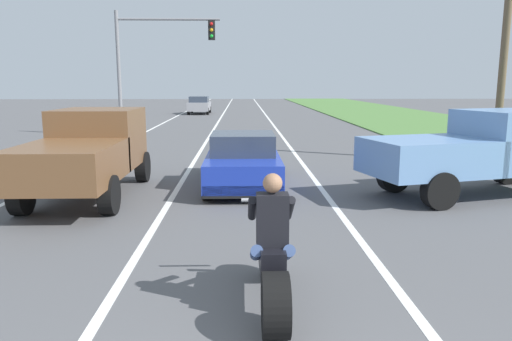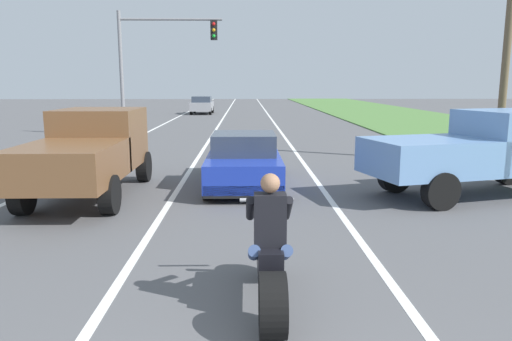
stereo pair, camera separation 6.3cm
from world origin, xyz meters
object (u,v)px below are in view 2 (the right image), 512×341
Objects in this scene: pickup_truck_left_lane_brown at (89,149)px; traffic_light_mast_near at (153,53)px; motorcycle_with_rider at (270,262)px; distant_car_far_ahead at (202,105)px; pickup_truck_right_shoulder_light_blue at (479,149)px; sports_car_blue at (244,161)px.

traffic_light_mast_near reaches higher than pickup_truck_left_lane_brown.
traffic_light_mast_near is (-0.85, 12.96, 2.92)m from pickup_truck_left_lane_brown.
motorcycle_with_rider is 0.37× the size of traffic_light_mast_near.
pickup_truck_left_lane_brown is at bearing -86.26° from traffic_light_mast_near.
motorcycle_with_rider is 0.55× the size of distant_car_far_ahead.
pickup_truck_left_lane_brown reaches higher than motorcycle_with_rider.
distant_car_far_ahead is at bearing 87.76° from traffic_light_mast_near.
distant_car_far_ahead is (-0.14, 31.10, -0.33)m from pickup_truck_left_lane_brown.
distant_car_far_ahead is at bearing 96.19° from motorcycle_with_rider.
motorcycle_with_rider is at bearing -83.81° from distant_car_far_ahead.
pickup_truck_right_shoulder_light_blue is at bearing 48.36° from motorcycle_with_rider.
pickup_truck_right_shoulder_light_blue is 1.29× the size of distant_car_far_ahead.
pickup_truck_left_lane_brown is 31.10m from distant_car_far_ahead.
pickup_truck_left_lane_brown is 1.20× the size of distant_car_far_ahead.
traffic_light_mast_near is at bearing 93.74° from pickup_truck_left_lane_brown.
motorcycle_with_rider is 7.02m from sports_car_blue.
motorcycle_with_rider is 37.22m from distant_car_far_ahead.
motorcycle_with_rider is 19.75m from traffic_light_mast_near.
pickup_truck_left_lane_brown reaches higher than sports_car_blue.
traffic_light_mast_near is 18.44m from distant_car_far_ahead.
traffic_light_mast_near reaches higher than sports_car_blue.
motorcycle_with_rider is at bearing -87.39° from sports_car_blue.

